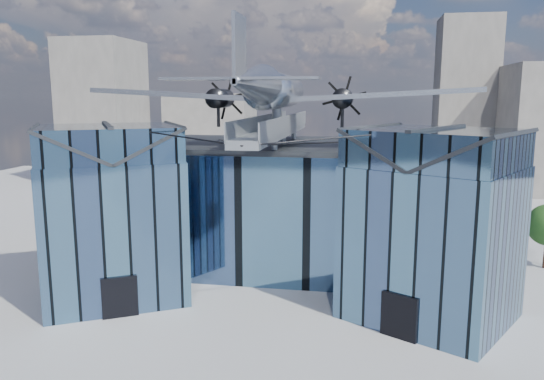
# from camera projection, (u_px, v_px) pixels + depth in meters

# --- Properties ---
(ground_plane) EXTENTS (120.00, 120.00, 0.00)m
(ground_plane) POSITION_uv_depth(u_px,v_px,m) (267.00, 299.00, 36.08)
(ground_plane) COLOR gray
(museum) EXTENTS (32.88, 24.50, 17.60)m
(museum) POSITION_uv_depth(u_px,v_px,m) (281.00, 203.00, 40.75)
(museum) COLOR #436689
(museum) RESTS_ON ground
(bg_towers) EXTENTS (77.00, 24.50, 26.00)m
(bg_towers) POSITION_uv_depth(u_px,v_px,m) (335.00, 119.00, 83.02)
(bg_towers) COLOR slate
(bg_towers) RESTS_ON ground
(tree_plaza_w) EXTENTS (3.42, 3.42, 4.58)m
(tree_plaza_w) POSITION_uv_depth(u_px,v_px,m) (71.00, 239.00, 39.46)
(tree_plaza_w) COLOR #382016
(tree_plaza_w) RESTS_ON ground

